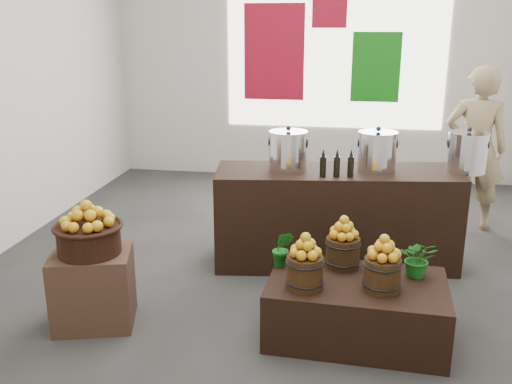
% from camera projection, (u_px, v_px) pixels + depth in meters
% --- Properties ---
extents(ground, '(7.00, 7.00, 0.00)m').
position_uv_depth(ground, '(285.00, 268.00, 5.66)').
color(ground, '#343432').
rests_on(ground, ground).
extents(back_wall, '(6.00, 0.04, 4.00)m').
position_uv_depth(back_wall, '(315.00, 46.00, 8.39)').
color(back_wall, beige).
rests_on(back_wall, ground).
extents(back_opening, '(3.20, 0.02, 2.40)m').
position_uv_depth(back_opening, '(335.00, 46.00, 8.32)').
color(back_opening, white).
rests_on(back_opening, back_wall).
extents(deco_red_left, '(0.90, 0.04, 1.40)m').
position_uv_depth(deco_red_left, '(274.00, 52.00, 8.48)').
color(deco_red_left, maroon).
rests_on(deco_red_left, back_wall).
extents(deco_green_right, '(0.70, 0.04, 1.00)m').
position_uv_depth(deco_green_right, '(376.00, 67.00, 8.31)').
color(deco_green_right, '#106710').
rests_on(deco_green_right, back_wall).
extents(deco_red_upper, '(0.50, 0.04, 0.50)m').
position_uv_depth(deco_red_upper, '(330.00, 10.00, 8.18)').
color(deco_red_upper, maroon).
rests_on(deco_red_upper, back_wall).
extents(crate, '(0.72, 0.64, 0.61)m').
position_uv_depth(crate, '(93.00, 288.00, 4.55)').
color(crate, '#523526').
rests_on(crate, ground).
extents(wicker_basket, '(0.49, 0.49, 0.22)m').
position_uv_depth(wicker_basket, '(89.00, 240.00, 4.43)').
color(wicker_basket, black).
rests_on(wicker_basket, crate).
extents(apples_in_basket, '(0.38, 0.38, 0.20)m').
position_uv_depth(apples_in_basket, '(87.00, 214.00, 4.37)').
color(apples_in_basket, '#A22105').
rests_on(apples_in_basket, wicker_basket).
extents(display_table, '(1.37, 0.89, 0.46)m').
position_uv_depth(display_table, '(356.00, 309.00, 4.37)').
color(display_table, black).
rests_on(display_table, ground).
extents(apple_bucket_front_left, '(0.27, 0.27, 0.25)m').
position_uv_depth(apple_bucket_front_left, '(305.00, 272.00, 4.18)').
color(apple_bucket_front_left, '#37210F').
rests_on(apple_bucket_front_left, display_table).
extents(apples_in_bucket_front_left, '(0.20, 0.20, 0.18)m').
position_uv_depth(apples_in_bucket_front_left, '(305.00, 245.00, 4.11)').
color(apples_in_bucket_front_left, '#A22105').
rests_on(apples_in_bucket_front_left, apple_bucket_front_left).
extents(apple_bucket_front_right, '(0.27, 0.27, 0.25)m').
position_uv_depth(apple_bucket_front_right, '(382.00, 274.00, 4.14)').
color(apple_bucket_front_right, '#37210F').
rests_on(apple_bucket_front_right, display_table).
extents(apples_in_bucket_front_right, '(0.20, 0.20, 0.18)m').
position_uv_depth(apples_in_bucket_front_right, '(384.00, 247.00, 4.08)').
color(apples_in_bucket_front_right, '#A22105').
rests_on(apples_in_bucket_front_right, apple_bucket_front_right).
extents(apple_bucket_rear, '(0.27, 0.27, 0.25)m').
position_uv_depth(apple_bucket_rear, '(343.00, 252.00, 4.53)').
color(apple_bucket_rear, '#37210F').
rests_on(apple_bucket_rear, display_table).
extents(apples_in_bucket_rear, '(0.20, 0.20, 0.18)m').
position_uv_depth(apples_in_bucket_rear, '(344.00, 227.00, 4.47)').
color(apples_in_bucket_rear, '#A22105').
rests_on(apples_in_bucket_rear, apple_bucket_rear).
extents(herb_garnish_right, '(0.29, 0.25, 0.30)m').
position_uv_depth(herb_garnish_right, '(418.00, 258.00, 4.35)').
color(herb_garnish_right, '#125814').
rests_on(herb_garnish_right, display_table).
extents(herb_garnish_left, '(0.18, 0.15, 0.30)m').
position_uv_depth(herb_garnish_left, '(283.00, 249.00, 4.53)').
color(herb_garnish_left, '#125814').
rests_on(herb_garnish_left, display_table).
extents(counter, '(2.42, 1.04, 0.96)m').
position_uv_depth(counter, '(335.00, 217.00, 5.66)').
color(counter, black).
rests_on(counter, ground).
extents(stock_pot_left, '(0.36, 0.36, 0.36)m').
position_uv_depth(stock_pot_left, '(288.00, 152.00, 5.49)').
color(stock_pot_left, silver).
rests_on(stock_pot_left, counter).
extents(stock_pot_center, '(0.36, 0.36, 0.36)m').
position_uv_depth(stock_pot_center, '(377.00, 153.00, 5.46)').
color(stock_pot_center, silver).
rests_on(stock_pot_center, counter).
extents(stock_pot_right, '(0.36, 0.36, 0.36)m').
position_uv_depth(stock_pot_right, '(467.00, 153.00, 5.43)').
color(stock_pot_right, silver).
rests_on(stock_pot_right, counter).
extents(oil_cruets, '(0.26, 0.10, 0.27)m').
position_uv_depth(oil_cruets, '(340.00, 163.00, 5.26)').
color(oil_cruets, black).
rests_on(oil_cruets, counter).
extents(shopper, '(0.72, 0.51, 1.89)m').
position_uv_depth(shopper, '(475.00, 149.00, 6.51)').
color(shopper, '#937F5A').
rests_on(shopper, ground).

